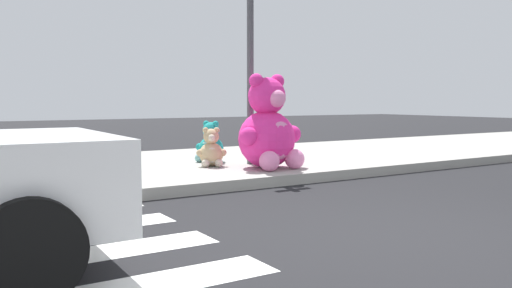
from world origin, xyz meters
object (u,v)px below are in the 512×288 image
plush_pink_large (269,131)px  plush_lavender (264,145)px  plush_teal (210,145)px  sign_pole (250,59)px  plush_tan (211,151)px

plush_pink_large → plush_lavender: plush_pink_large is taller
plush_lavender → plush_teal: bearing=-174.0°
plush_teal → sign_pole: bearing=-55.1°
plush_lavender → plush_tan: bearing=-154.8°
plush_lavender → plush_pink_large: bearing=-120.2°
sign_pole → plush_pink_large: size_ratio=2.22×
plush_tan → plush_lavender: plush_tan is taller
plush_teal → plush_lavender: 1.16m
plush_teal → plush_lavender: size_ratio=1.20×
plush_pink_large → plush_lavender: size_ratio=2.49×
sign_pole → plush_teal: sign_pole is taller
plush_pink_large → sign_pole: bearing=86.5°
plush_pink_large → plush_teal: plush_pink_large is taller
sign_pole → plush_teal: bearing=124.9°
plush_pink_large → plush_tan: size_ratio=2.34×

